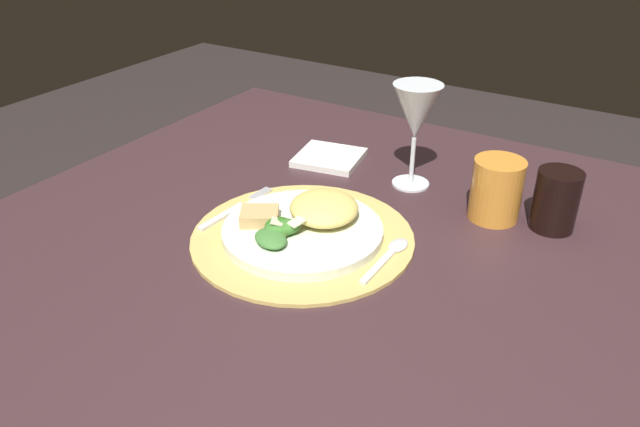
{
  "coord_description": "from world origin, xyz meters",
  "views": [
    {
      "loc": [
        0.38,
        -0.69,
        1.23
      ],
      "look_at": [
        -0.06,
        0.02,
        0.76
      ],
      "focal_mm": 34.55,
      "sensor_mm": 36.0,
      "label": 1
    }
  ],
  "objects_px": {
    "napkin": "(329,158)",
    "dining_table": "(345,300)",
    "fork": "(233,210)",
    "amber_tumbler": "(496,190)",
    "dark_tumbler": "(556,200)",
    "dinner_plate": "(303,231)",
    "wine_glass": "(416,114)",
    "spoon": "(391,252)"
  },
  "relations": [
    {
      "from": "wine_glass",
      "to": "dark_tumbler",
      "type": "xyz_separation_m",
      "value": [
        0.25,
        -0.02,
        -0.08
      ]
    },
    {
      "from": "dining_table",
      "to": "wine_glass",
      "type": "bearing_deg",
      "value": 88.51
    },
    {
      "from": "fork",
      "to": "spoon",
      "type": "xyz_separation_m",
      "value": [
        0.27,
        0.02,
        0.0
      ]
    },
    {
      "from": "dining_table",
      "to": "napkin",
      "type": "distance_m",
      "value": 0.31
    },
    {
      "from": "dining_table",
      "to": "fork",
      "type": "relative_size",
      "value": 6.75
    },
    {
      "from": "spoon",
      "to": "wine_glass",
      "type": "height_order",
      "value": "wine_glass"
    },
    {
      "from": "spoon",
      "to": "dark_tumbler",
      "type": "bearing_deg",
      "value": 50.04
    },
    {
      "from": "dinner_plate",
      "to": "dark_tumbler",
      "type": "bearing_deg",
      "value": 36.84
    },
    {
      "from": "dinner_plate",
      "to": "amber_tumbler",
      "type": "distance_m",
      "value": 0.31
    },
    {
      "from": "dining_table",
      "to": "dinner_plate",
      "type": "distance_m",
      "value": 0.14
    },
    {
      "from": "fork",
      "to": "spoon",
      "type": "bearing_deg",
      "value": 4.62
    },
    {
      "from": "napkin",
      "to": "spoon",
      "type": "bearing_deg",
      "value": -44.01
    },
    {
      "from": "wine_glass",
      "to": "amber_tumbler",
      "type": "bearing_deg",
      "value": -13.04
    },
    {
      "from": "napkin",
      "to": "dark_tumbler",
      "type": "relative_size",
      "value": 1.24
    },
    {
      "from": "spoon",
      "to": "amber_tumbler",
      "type": "relative_size",
      "value": 1.33
    },
    {
      "from": "dining_table",
      "to": "napkin",
      "type": "xyz_separation_m",
      "value": [
        -0.17,
        0.23,
        0.12
      ]
    },
    {
      "from": "spoon",
      "to": "fork",
      "type": "bearing_deg",
      "value": -175.38
    },
    {
      "from": "dark_tumbler",
      "to": "wine_glass",
      "type": "bearing_deg",
      "value": 175.21
    },
    {
      "from": "spoon",
      "to": "dark_tumbler",
      "type": "distance_m",
      "value": 0.27
    },
    {
      "from": "dining_table",
      "to": "napkin",
      "type": "height_order",
      "value": "napkin"
    },
    {
      "from": "dinner_plate",
      "to": "amber_tumbler",
      "type": "bearing_deg",
      "value": 44.13
    },
    {
      "from": "dinner_plate",
      "to": "napkin",
      "type": "relative_size",
      "value": 2.05
    },
    {
      "from": "fork",
      "to": "amber_tumbler",
      "type": "xyz_separation_m",
      "value": [
        0.36,
        0.21,
        0.04
      ]
    },
    {
      "from": "fork",
      "to": "dark_tumbler",
      "type": "xyz_separation_m",
      "value": [
        0.45,
        0.23,
        0.04
      ]
    },
    {
      "from": "napkin",
      "to": "amber_tumbler",
      "type": "xyz_separation_m",
      "value": [
        0.33,
        -0.05,
        0.04
      ]
    },
    {
      "from": "amber_tumbler",
      "to": "dark_tumbler",
      "type": "bearing_deg",
      "value": 10.58
    },
    {
      "from": "fork",
      "to": "napkin",
      "type": "xyz_separation_m",
      "value": [
        0.02,
        0.26,
        -0.0
      ]
    },
    {
      "from": "dining_table",
      "to": "fork",
      "type": "height_order",
      "value": "fork"
    },
    {
      "from": "dining_table",
      "to": "spoon",
      "type": "relative_size",
      "value": 8.54
    },
    {
      "from": "dining_table",
      "to": "spoon",
      "type": "height_order",
      "value": "spoon"
    },
    {
      "from": "dinner_plate",
      "to": "fork",
      "type": "bearing_deg",
      "value": 178.85
    },
    {
      "from": "napkin",
      "to": "dining_table",
      "type": "bearing_deg",
      "value": -53.72
    },
    {
      "from": "dinner_plate",
      "to": "wine_glass",
      "type": "bearing_deg",
      "value": 76.11
    },
    {
      "from": "spoon",
      "to": "napkin",
      "type": "bearing_deg",
      "value": 135.99
    },
    {
      "from": "amber_tumbler",
      "to": "fork",
      "type": "bearing_deg",
      "value": -149.26
    },
    {
      "from": "fork",
      "to": "amber_tumbler",
      "type": "height_order",
      "value": "amber_tumbler"
    },
    {
      "from": "dining_table",
      "to": "napkin",
      "type": "bearing_deg",
      "value": 126.28
    },
    {
      "from": "dinner_plate",
      "to": "fork",
      "type": "xyz_separation_m",
      "value": [
        -0.14,
        0.0,
        -0.01
      ]
    },
    {
      "from": "dinner_plate",
      "to": "wine_glass",
      "type": "xyz_separation_m",
      "value": [
        0.06,
        0.25,
        0.12
      ]
    },
    {
      "from": "dining_table",
      "to": "amber_tumbler",
      "type": "distance_m",
      "value": 0.3
    },
    {
      "from": "wine_glass",
      "to": "amber_tumbler",
      "type": "relative_size",
      "value": 1.84
    },
    {
      "from": "dining_table",
      "to": "dark_tumbler",
      "type": "height_order",
      "value": "dark_tumbler"
    }
  ]
}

